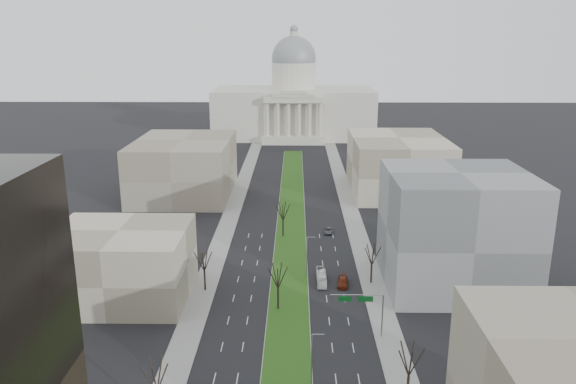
{
  "coord_description": "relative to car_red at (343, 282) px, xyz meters",
  "views": [
    {
      "loc": [
        1.31,
        -16.82,
        50.47
      ],
      "look_at": [
        -0.59,
        112.73,
        14.04
      ],
      "focal_mm": 35.0,
      "sensor_mm": 36.0,
      "label": 1
    }
  ],
  "objects": [
    {
      "name": "ground",
      "position": [
        -11.18,
        29.25,
        -0.77
      ],
      "size": [
        600.0,
        600.0,
        0.0
      ],
      "primitive_type": "plane",
      "color": "black",
      "rests_on": "ground"
    },
    {
      "name": "building_far_left",
      "position": [
        -46.18,
        69.25,
        8.23
      ],
      "size": [
        30.0,
        40.0,
        18.0
      ],
      "primitive_type": "cube",
      "color": "gray",
      "rests_on": "ground"
    },
    {
      "name": "tree_right_mid",
      "position": [
        6.02,
        -38.75,
        6.38
      ],
      "size": [
        5.52,
        5.52,
        9.94
      ],
      "color": "black",
      "rests_on": "ground"
    },
    {
      "name": "tree_right_far",
      "position": [
        6.02,
        1.25,
        5.75
      ],
      "size": [
        5.04,
        5.04,
        9.07
      ],
      "color": "black",
      "rests_on": "ground"
    },
    {
      "name": "tree_median_c",
      "position": [
        -13.18,
        29.25,
        6.22
      ],
      "size": [
        5.4,
        5.4,
        9.72
      ],
      "color": "black",
      "rests_on": "ground"
    },
    {
      "name": "box_van",
      "position": [
        -4.41,
        1.53,
        0.37
      ],
      "size": [
        1.92,
        8.2,
        2.28
      ],
      "primitive_type": "imported",
      "rotation": [
        0.0,
        0.0,
        -0.0
      ],
      "color": "white",
      "rests_on": "ground"
    },
    {
      "name": "tree_left_far",
      "position": [
        -28.38,
        -2.75,
        6.07
      ],
      "size": [
        5.28,
        5.28,
        9.5
      ],
      "color": "black",
      "rests_on": "ground"
    },
    {
      "name": "median",
      "position": [
        -11.18,
        28.23,
        -0.67
      ],
      "size": [
        8.0,
        222.03,
        0.2
      ],
      "color": "#999993",
      "rests_on": "ground"
    },
    {
      "name": "streetlamp_median_b",
      "position": [
        -7.42,
        -35.75,
        4.03
      ],
      "size": [
        1.9,
        0.2,
        9.16
      ],
      "color": "gray",
      "rests_on": "ground"
    },
    {
      "name": "tree_median_b",
      "position": [
        -13.18,
        -10.75,
        6.22
      ],
      "size": [
        5.4,
        5.4,
        9.72
      ],
      "color": "black",
      "rests_on": "ground"
    },
    {
      "name": "car_red",
      "position": [
        0.0,
        0.0,
        0.0
      ],
      "size": [
        2.73,
        5.54,
        1.55
      ],
      "primitive_type": "imported",
      "rotation": [
        0.0,
        0.0,
        -0.11
      ],
      "color": "#64210D",
      "rests_on": "ground"
    },
    {
      "name": "streetlamp_median_c",
      "position": [
        -7.42,
        4.25,
        4.03
      ],
      "size": [
        1.9,
        0.2,
        9.16
      ],
      "color": "gray",
      "rests_on": "ground"
    },
    {
      "name": "capitol",
      "position": [
        -11.18,
        178.83,
        15.53
      ],
      "size": [
        80.0,
        46.0,
        55.0
      ],
      "color": "beige",
      "rests_on": "ground"
    },
    {
      "name": "tree_left_mid",
      "position": [
        -28.38,
        -42.75,
        6.22
      ],
      "size": [
        5.4,
        5.4,
        9.72
      ],
      "color": "black",
      "rests_on": "ground"
    },
    {
      "name": "building_beige_left",
      "position": [
        -44.18,
        -5.75,
        6.23
      ],
      "size": [
        26.0,
        22.0,
        14.0
      ],
      "primitive_type": "cube",
      "color": "gray",
      "rests_on": "ground"
    },
    {
      "name": "car_grey_far",
      "position": [
        -1.24,
        32.22,
        -0.12
      ],
      "size": [
        2.4,
        4.8,
        1.31
      ],
      "primitive_type": "imported",
      "rotation": [
        0.0,
        0.0,
        -0.05
      ],
      "color": "#53555C",
      "rests_on": "ground"
    },
    {
      "name": "sidewalk_right",
      "position": [
        6.32,
        4.25,
        -0.7
      ],
      "size": [
        5.0,
        330.0,
        0.15
      ],
      "primitive_type": "cube",
      "color": "gray",
      "rests_on": "ground"
    },
    {
      "name": "building_grey_right",
      "position": [
        22.82,
        1.25,
        11.23
      ],
      "size": [
        28.0,
        26.0,
        24.0
      ],
      "primitive_type": "cube",
      "color": "slate",
      "rests_on": "ground"
    },
    {
      "name": "sidewalk_left",
      "position": [
        -28.68,
        4.25,
        -0.7
      ],
      "size": [
        5.0,
        330.0,
        0.15
      ],
      "primitive_type": "cube",
      "color": "gray",
      "rests_on": "ground"
    },
    {
      "name": "building_far_right",
      "position": [
        23.82,
        74.25,
        8.23
      ],
      "size": [
        30.0,
        40.0,
        18.0
      ],
      "primitive_type": "cube",
      "color": "gray",
      "rests_on": "ground"
    },
    {
      "name": "mast_arm_signs",
      "position": [
        2.31,
        -20.73,
        5.33
      ],
      "size": [
        9.12,
        0.24,
        8.09
      ],
      "color": "gray",
      "rests_on": "ground"
    }
  ]
}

